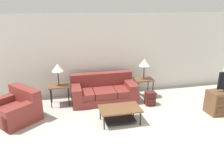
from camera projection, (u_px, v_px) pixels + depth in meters
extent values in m
plane|color=#B2ADA3|center=(147.00, 164.00, 4.12)|extent=(24.00, 24.00, 0.00)
cube|color=silver|center=(106.00, 55.00, 7.13)|extent=(9.18, 0.06, 2.60)
cube|color=maroon|center=(104.00, 98.00, 6.81)|extent=(1.97, 0.97, 0.22)
cube|color=maroon|center=(82.00, 94.00, 6.58)|extent=(0.64, 0.87, 0.20)
cube|color=maroon|center=(104.00, 92.00, 6.72)|extent=(0.64, 0.87, 0.20)
cube|color=maroon|center=(124.00, 90.00, 6.86)|extent=(0.64, 0.87, 0.20)
cube|color=maroon|center=(101.00, 79.00, 6.96)|extent=(1.97, 0.26, 0.40)
cube|color=maroon|center=(76.00, 95.00, 6.57)|extent=(0.28, 0.97, 0.58)
cube|color=maroon|center=(130.00, 90.00, 6.93)|extent=(0.28, 0.97, 0.58)
cube|color=maroon|center=(15.00, 113.00, 5.65)|extent=(1.45, 1.47, 0.40)
cube|color=maroon|center=(25.00, 95.00, 5.78)|extent=(0.91, 1.02, 0.40)
cube|color=maroon|center=(6.00, 106.00, 5.86)|extent=(0.91, 0.82, 0.56)
cube|color=maroon|center=(24.00, 115.00, 5.38)|extent=(0.91, 0.82, 0.56)
cube|color=brown|center=(120.00, 109.00, 5.47)|extent=(1.04, 0.64, 0.04)
cylinder|color=black|center=(104.00, 123.00, 5.20)|extent=(0.03, 0.03, 0.37)
cylinder|color=black|center=(140.00, 119.00, 5.40)|extent=(0.03, 0.03, 0.37)
cylinder|color=black|center=(100.00, 113.00, 5.68)|extent=(0.03, 0.03, 0.37)
cylinder|color=black|center=(134.00, 109.00, 5.88)|extent=(0.03, 0.03, 0.37)
cube|color=black|center=(120.00, 119.00, 5.57)|extent=(0.78, 0.45, 0.02)
cube|color=brown|center=(59.00, 86.00, 6.42)|extent=(0.59, 0.48, 0.03)
cylinder|color=black|center=(51.00, 99.00, 6.28)|extent=(0.03, 0.03, 0.59)
cylinder|color=black|center=(69.00, 97.00, 6.39)|extent=(0.03, 0.03, 0.59)
cylinder|color=black|center=(51.00, 94.00, 6.65)|extent=(0.03, 0.03, 0.59)
cylinder|color=black|center=(68.00, 92.00, 6.76)|extent=(0.03, 0.03, 0.59)
cube|color=brown|center=(144.00, 79.00, 6.99)|extent=(0.59, 0.48, 0.03)
cylinder|color=black|center=(138.00, 91.00, 6.85)|extent=(0.03, 0.03, 0.59)
cylinder|color=black|center=(153.00, 90.00, 6.96)|extent=(0.03, 0.03, 0.59)
cylinder|color=black|center=(134.00, 87.00, 7.22)|extent=(0.03, 0.03, 0.59)
cylinder|color=black|center=(148.00, 85.00, 7.33)|extent=(0.03, 0.03, 0.59)
cylinder|color=#472D1E|center=(59.00, 85.00, 6.41)|extent=(0.14, 0.14, 0.02)
cylinder|color=#472D1E|center=(58.00, 78.00, 6.34)|extent=(0.04, 0.04, 0.41)
cone|color=white|center=(57.00, 68.00, 6.23)|extent=(0.34, 0.34, 0.22)
cylinder|color=#472D1E|center=(144.00, 78.00, 6.98)|extent=(0.14, 0.14, 0.02)
cylinder|color=#472D1E|center=(144.00, 72.00, 6.91)|extent=(0.04, 0.04, 0.41)
cone|color=white|center=(144.00, 63.00, 6.81)|extent=(0.34, 0.34, 0.22)
cube|color=#4C1E19|center=(150.00, 98.00, 6.53)|extent=(0.29, 0.23, 0.41)
cube|color=#4C1E19|center=(152.00, 103.00, 6.43)|extent=(0.21, 0.05, 0.16)
cylinder|color=#4C1E19|center=(146.00, 96.00, 6.63)|extent=(0.02, 0.02, 0.31)
cylinder|color=#4C1E19|center=(151.00, 96.00, 6.66)|extent=(0.02, 0.02, 0.31)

